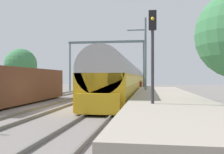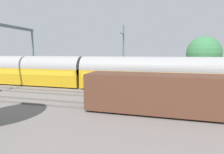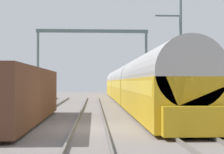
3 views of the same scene
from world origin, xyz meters
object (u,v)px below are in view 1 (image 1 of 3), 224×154
Objects in this scene: freight_car at (18,85)px; catenary_gantry at (106,55)px; railway_signal_near at (153,51)px; passenger_train at (130,78)px; railway_signal_far at (144,71)px; person_crossing at (141,85)px.

catenary_gantry is at bearing 78.79° from freight_car.
railway_signal_near is at bearing -33.85° from freight_car.
catenary_gantry is at bearing 170.09° from passenger_train.
freight_car is 1.07× the size of catenary_gantry.
railway_signal_far is 9.13m from catenary_gantry.
catenary_gantry is (-6.71, 26.57, 2.28)m from railway_signal_near.
passenger_train is at bearing -9.91° from catenary_gantry.
passenger_train is 9.65× the size of railway_signal_far.
railway_signal_near is at bearing -83.72° from passenger_train.
person_crossing is at bearing -24.30° from catenary_gantry.
catenary_gantry reaches higher than freight_car.
freight_car is at bearing -55.41° from person_crossing.
catenary_gantry reaches higher than railway_signal_near.
person_crossing is 7.53m from catenary_gantry.
passenger_train is at bearing 67.67° from freight_car.
passenger_train is at bearing 96.28° from railway_signal_near.
catenary_gantry reaches higher than railway_signal_far.
railway_signal_far is (-0.93, 33.24, -0.06)m from railway_signal_near.
railway_signal_near is (2.85, -25.89, 1.35)m from passenger_train.
catenary_gantry reaches higher than passenger_train.
passenger_train is at bearing -104.63° from railway_signal_far.
catenary_gantry is at bearing -130.91° from railway_signal_far.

